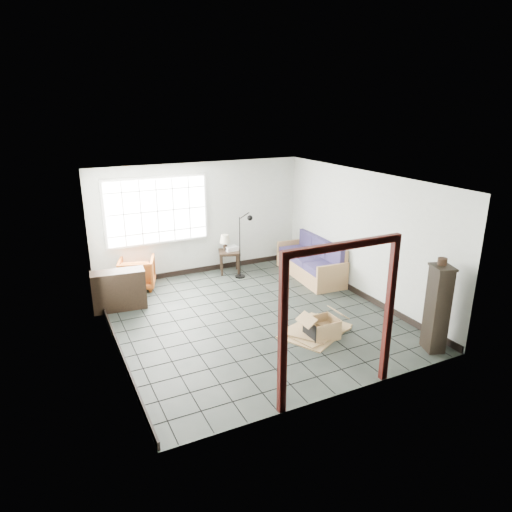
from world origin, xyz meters
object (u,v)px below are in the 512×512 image
futon_sofa (313,263)px  armchair (137,271)px  tall_shelf (437,308)px  side_table (229,255)px

futon_sofa → armchair: 3.97m
futon_sofa → armchair: (-3.81, 1.09, 0.05)m
armchair → tall_shelf: tall_shelf is taller
side_table → tall_shelf: tall_shelf is taller
side_table → armchair: bearing=-180.0°
futon_sofa → side_table: 1.97m
futon_sofa → armchair: bearing=168.1°
armchair → tall_shelf: (3.75, -4.80, 0.36)m
futon_sofa → side_table: (-1.64, 1.09, 0.12)m
futon_sofa → armchair: size_ratio=2.77×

